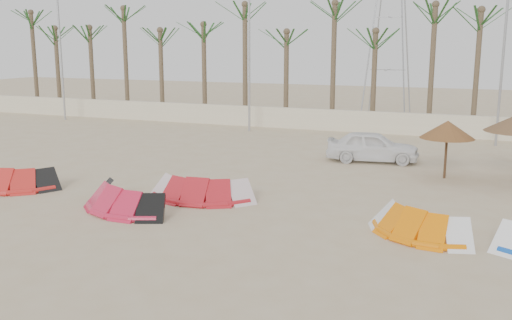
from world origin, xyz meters
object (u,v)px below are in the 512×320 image
at_px(kite_orange, 419,220).
at_px(parasol_left, 447,130).
at_px(car, 372,146).
at_px(kite_red_left, 14,176).
at_px(kite_red_right, 205,186).
at_px(kite_red_mid, 129,196).

xyz_separation_m(kite_orange, parasol_left, (0.21, 7.41, 1.54)).
bearing_deg(parasol_left, car, 146.13).
height_order(kite_red_left, kite_red_right, same).
distance_m(kite_red_left, parasol_left, 16.68).
bearing_deg(car, parasol_left, -132.92).
xyz_separation_m(kite_red_mid, kite_red_right, (1.75, 2.02, -0.00)).
height_order(kite_orange, car, car).
distance_m(parasol_left, car, 4.16).
distance_m(kite_red_right, parasol_left, 9.88).
bearing_deg(kite_red_left, car, 40.00).
relative_size(kite_red_mid, parasol_left, 1.75).
relative_size(kite_red_right, kite_orange, 1.06).
bearing_deg(kite_red_mid, kite_red_right, 49.03).
relative_size(kite_red_right, parasol_left, 1.62).
relative_size(kite_red_mid, car, 0.98).
distance_m(kite_red_right, kite_orange, 7.43).
distance_m(kite_red_left, kite_red_right, 7.40).
bearing_deg(kite_orange, kite_red_left, -179.74).
relative_size(kite_orange, car, 0.86).
xyz_separation_m(kite_red_mid, parasol_left, (9.30, 8.21, 1.54)).
height_order(kite_red_right, parasol_left, parasol_left).
relative_size(kite_orange, parasol_left, 1.54).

